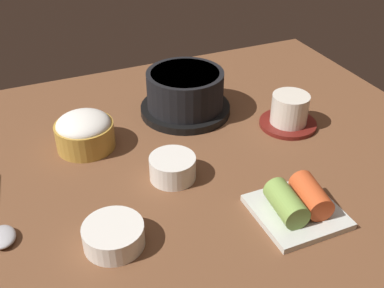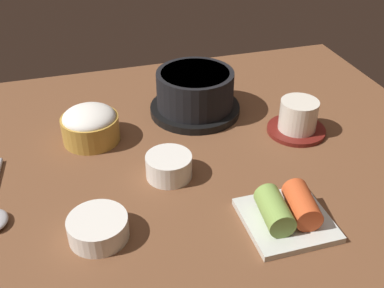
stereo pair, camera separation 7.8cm
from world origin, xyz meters
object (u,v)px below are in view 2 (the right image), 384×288
Objects in this scene: banchan_cup_center at (169,165)px; kimchi_plate at (287,212)px; stone_pot at (195,93)px; tea_cup_with_saucer at (298,118)px; rice_bowl at (90,124)px; side_bowl_near at (98,227)px.

kimchi_plate reaches higher than banchan_cup_center.
tea_cup_with_saucer is at bearing -37.97° from stone_pot.
rice_bowl is 0.95× the size of tea_cup_with_saucer.
stone_pot reaches higher than banchan_cup_center.
stone_pot is 1.74× the size of rice_bowl.
stone_pot is 1.48× the size of kimchi_plate.
rice_bowl is at bearing 167.60° from tea_cup_with_saucer.
tea_cup_with_saucer is at bearing 13.47° from banchan_cup_center.
side_bowl_near is at bearing -127.77° from stone_pot.
banchan_cup_center is 20.46cm from kimchi_plate.
stone_pot is at bearing 61.82° from banchan_cup_center.
banchan_cup_center is at bearing 39.82° from side_bowl_near.
tea_cup_with_saucer is 25.11cm from kimchi_plate.
stone_pot reaches higher than kimchi_plate.
stone_pot is at bearing 142.03° from tea_cup_with_saucer.
tea_cup_with_saucer reaches higher than banchan_cup_center.
kimchi_plate is at bearing -84.33° from stone_pot.
banchan_cup_center is at bearing -52.83° from rice_bowl.
rice_bowl reaches higher than banchan_cup_center.
rice_bowl is 25.08cm from side_bowl_near.
rice_bowl and tea_cup_with_saucer have the same top height.
kimchi_plate is (-12.65, -21.66, -1.00)cm from tea_cup_with_saucer.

